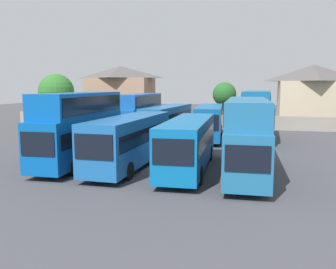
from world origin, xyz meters
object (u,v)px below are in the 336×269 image
bus_1 (80,124)px  bus_3 (189,141)px  bus_7 (209,120)px  bus_8 (257,113)px  house_terrace_left (120,93)px  tree_left_of_lot (56,92)px  house_terrace_centre (313,95)px  bus_2 (130,138)px  tree_right_of_lot (224,95)px  bus_4 (247,132)px  bus_5 (139,113)px  bus_6 (168,120)px

bus_1 → bus_3: (8.05, -0.38, -0.94)m
bus_1 → bus_7: bus_1 is taller
bus_7 → bus_8: (4.87, -0.01, 0.86)m
house_terrace_left → tree_left_of_lot: size_ratio=1.45×
house_terrace_centre → bus_3: bearing=-111.4°
bus_2 → tree_right_of_lot: (4.37, 26.70, 2.45)m
bus_8 → bus_3: bearing=-14.8°
bus_1 → bus_3: bus_1 is taller
bus_4 → bus_8: bus_8 is taller
bus_4 → house_terrace_centre: 32.84m
bus_4 → house_terrace_centre: bearing=163.4°
bus_2 → bus_5: 14.97m
bus_4 → bus_5: bus_4 is taller
bus_8 → tree_left_of_lot: 27.74m
bus_1 → tree_right_of_lot: (8.27, 26.45, 1.57)m
bus_3 → house_terrace_centre: (12.37, 31.50, 2.46)m
bus_2 → tree_right_of_lot: tree_right_of_lot is taller
bus_5 → house_terrace_centre: house_terrace_centre is taller
bus_2 → house_terrace_left: 34.64m
bus_6 → bus_1: bearing=-8.3°
bus_2 → tree_right_of_lot: bearing=172.3°
tree_right_of_lot → tree_left_of_lot: bearing=-166.3°
bus_2 → bus_8: bus_8 is taller
bus_6 → bus_5: bearing=-83.7°
bus_1 → bus_3: 8.11m
bus_3 → house_terrace_left: bearing=-153.9°
bus_2 → bus_4: bearing=89.5°
house_terrace_left → house_terrace_centre: 29.42m
bus_6 → bus_3: bearing=22.6°
bus_1 → bus_2: (3.90, -0.25, -0.89)m
bus_4 → tree_right_of_lot: (-3.57, 26.99, 1.75)m
bus_8 → tree_left_of_lot: tree_left_of_lot is taller
bus_2 → bus_6: bus_2 is taller
bus_1 → house_terrace_left: house_terrace_left is taller
house_terrace_centre → bus_1: bearing=-123.3°
bus_2 → bus_3: bearing=89.7°
bus_3 → tree_right_of_lot: 26.95m
bus_1 → bus_4: bearing=85.8°
bus_2 → bus_3: size_ratio=0.99×
bus_2 → bus_5: bus_5 is taller
bus_3 → bus_1: bearing=-94.5°
bus_2 → bus_7: bus_7 is taller
bus_1 → bus_5: (-0.16, 14.14, -0.21)m
bus_5 → tree_right_of_lot: 15.02m
bus_2 → bus_7: bearing=166.6°
bus_3 → bus_8: bearing=160.8°
bus_1 → tree_left_of_lot: size_ratio=1.52×
bus_4 → bus_2: bearing=-93.5°
bus_3 → bus_6: 15.47m
bus_8 → house_terrace_centre: bearing=157.9°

